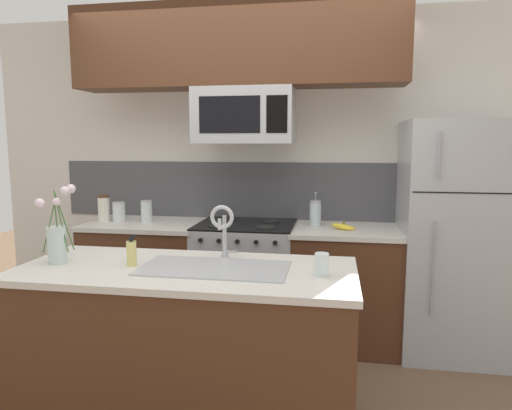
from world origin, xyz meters
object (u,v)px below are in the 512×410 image
at_px(storage_jar_short, 147,211).
at_px(banana_bunch, 343,227).
at_px(refrigerator, 459,239).
at_px(microwave, 245,116).
at_px(flower_vase, 57,240).
at_px(storage_jar_tall, 104,208).
at_px(sink_faucet, 223,224).
at_px(storage_jar_medium, 119,212).
at_px(stove_range, 246,280).
at_px(drinking_glass, 322,265).
at_px(french_press, 315,213).
at_px(dish_soap_bottle, 132,253).

height_order(storage_jar_short, banana_bunch, storage_jar_short).
bearing_deg(refrigerator, microwave, -178.52).
height_order(microwave, flower_vase, microwave).
height_order(microwave, storage_jar_tall, microwave).
bearing_deg(sink_faucet, refrigerator, 35.39).
bearing_deg(microwave, flower_vase, -121.68).
height_order(storage_jar_medium, sink_faucet, sink_faucet).
xyz_separation_m(stove_range, flower_vase, (-0.78, -1.28, 0.58)).
bearing_deg(banana_bunch, sink_faucet, -124.22).
xyz_separation_m(microwave, drinking_glass, (0.62, -1.26, -0.79)).
height_order(refrigerator, storage_jar_tall, refrigerator).
bearing_deg(flower_vase, microwave, 58.32).
bearing_deg(microwave, refrigerator, 1.48).
height_order(microwave, french_press, microwave).
relative_size(microwave, french_press, 2.79).
distance_m(refrigerator, banana_bunch, 0.84).
height_order(sink_faucet, dish_soap_bottle, sink_faucet).
height_order(banana_bunch, sink_faucet, sink_faucet).
height_order(storage_jar_tall, storage_jar_short, storage_jar_tall).
xyz_separation_m(microwave, storage_jar_short, (-0.83, 0.04, -0.75)).
xyz_separation_m(microwave, french_press, (0.54, 0.08, -0.74)).
height_order(microwave, banana_bunch, microwave).
xyz_separation_m(refrigerator, storage_jar_medium, (-2.66, -0.01, 0.13)).
bearing_deg(drinking_glass, microwave, 116.30).
relative_size(refrigerator, dish_soap_bottle, 10.36).
height_order(stove_range, microwave, microwave).
height_order(sink_faucet, drinking_glass, sink_faucet).
xyz_separation_m(stove_range, storage_jar_short, (-0.83, 0.01, 0.54)).
xyz_separation_m(refrigerator, storage_jar_short, (-2.42, -0.01, 0.14)).
height_order(refrigerator, banana_bunch, refrigerator).
bearing_deg(flower_vase, storage_jar_short, 92.14).
distance_m(stove_range, storage_jar_tall, 1.31).
relative_size(refrigerator, flower_vase, 4.03).
xyz_separation_m(microwave, storage_jar_medium, (-1.07, 0.03, -0.76)).
bearing_deg(drinking_glass, french_press, 93.63).
bearing_deg(banana_bunch, dish_soap_bottle, -133.02).
bearing_deg(microwave, drinking_glass, -63.70).
relative_size(microwave, storage_jar_medium, 4.68).
distance_m(storage_jar_tall, banana_bunch, 1.95).
bearing_deg(sink_faucet, stove_range, 94.09).
relative_size(stove_range, sink_faucet, 3.04).
relative_size(storage_jar_medium, banana_bunch, 0.83).
relative_size(storage_jar_medium, sink_faucet, 0.52).
height_order(microwave, dish_soap_bottle, microwave).
relative_size(storage_jar_tall, drinking_glass, 1.95).
height_order(storage_jar_medium, banana_bunch, storage_jar_medium).
height_order(refrigerator, storage_jar_medium, refrigerator).
relative_size(storage_jar_tall, sink_faucet, 0.71).
height_order(stove_range, sink_faucet, sink_faucet).
height_order(storage_jar_short, flower_vase, flower_vase).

